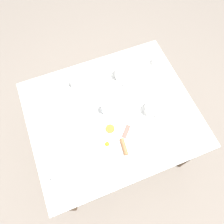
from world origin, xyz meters
The scene contains 13 objects.
ground_plane centered at (0.00, 0.00, 0.00)m, with size 8.00×8.00×0.00m, color #70665B.
table centered at (0.00, 0.00, 0.70)m, with size 1.00×1.18×0.77m.
breakfast_plate centered at (-0.19, 0.04, 0.78)m, with size 0.31×0.31×0.04m.
teapot_near centered at (-0.09, -0.27, 0.82)m, with size 0.20×0.10×0.13m.
teapot_far centered at (0.27, -0.18, 0.82)m, with size 0.20×0.10×0.13m.
teacup_with_saucer_left centered at (0.32, 0.17, 0.80)m, with size 0.14×0.14×0.07m.
water_glass_tall centered at (-0.28, 0.49, 0.82)m, with size 0.07×0.07×0.11m.
water_glass_short centered at (0.03, 0.03, 0.82)m, with size 0.07×0.07×0.11m.
creamer_jug centered at (0.29, -0.48, 0.80)m, with size 0.08×0.05×0.06m.
napkin_folded centered at (-0.34, -0.45, 0.77)m, with size 0.17×0.16×0.01m.
fork_by_plate centered at (-0.30, -0.21, 0.77)m, with size 0.17×0.11×0.00m.
knife_by_plate centered at (0.19, 0.34, 0.77)m, with size 0.20×0.06×0.00m.
spoon_for_tea centered at (-0.04, 0.41, 0.77)m, with size 0.14×0.08×0.00m.
Camera 1 is at (-0.60, 0.24, 2.20)m, focal length 35.00 mm.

